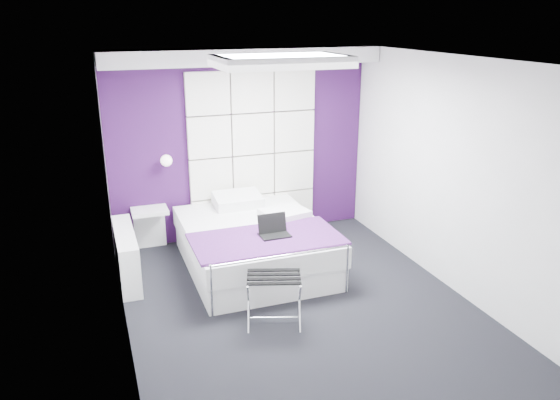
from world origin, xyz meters
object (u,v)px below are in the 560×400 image
Objects in this scene: radiator at (126,255)px; nightstand at (149,211)px; luggage_rack at (274,300)px; laptop at (273,230)px; bed at (254,243)px; wall_lamp at (166,160)px.

radiator reaches higher than nightstand.
luggage_rack is 1.57× the size of laptop.
nightstand is (0.38, 0.72, 0.27)m from radiator.
radiator is 0.86m from nightstand.
nightstand is at bearing 130.95° from luggage_rack.
laptop is (0.31, 0.90, 0.37)m from luggage_rack.
radiator is 2.59× the size of nightstand.
bed is (1.52, -0.19, 0.01)m from radiator.
wall_lamp reaches higher than luggage_rack.
bed is 3.84× the size of luggage_rack.
bed is at bearing -47.20° from wall_lamp.
luggage_rack is at bearing -49.50° from radiator.
radiator is 3.51× the size of laptop.
luggage_rack is (-0.20, -1.35, -0.04)m from bed.
wall_lamp is 0.71m from nightstand.
luggage_rack is at bearing -67.46° from nightstand.
luggage_rack is at bearing -73.64° from wall_lamp.
bed reaches higher than radiator.
bed is 0.57m from laptop.
wall_lamp reaches higher than nightstand.
nightstand is at bearing 62.35° from radiator.
radiator reaches higher than luggage_rack.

